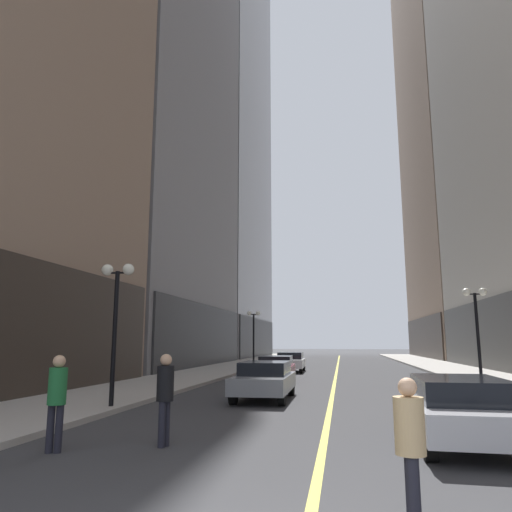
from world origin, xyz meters
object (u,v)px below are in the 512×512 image
object	(u,v)px
pedestrian_in_tan_trench	(410,440)
street_lamp_left_far	(254,326)
car_silver	(459,407)
car_white	(291,361)
car_maroon	(276,368)
pedestrian_in_black_coat	(165,392)
street_lamp_left_near	(116,301)
street_lamp_right_mid	(476,314)
pedestrian_in_green_parka	(57,395)
car_grey	(265,379)

from	to	relation	value
pedestrian_in_tan_trench	street_lamp_left_far	xyz separation A→B (m)	(-7.55, 31.84, 2.31)
car_silver	car_white	bearing A→B (deg)	104.23
car_maroon	pedestrian_in_black_coat	size ratio (longest dim) A/B	2.38
pedestrian_in_black_coat	street_lamp_left_near	size ratio (longest dim) A/B	0.40
street_lamp_left_near	street_lamp_right_mid	world-z (taller)	same
pedestrian_in_green_parka	pedestrian_in_black_coat	bearing A→B (deg)	24.95
pedestrian_in_black_coat	street_lamp_right_mid	distance (m)	16.72
street_lamp_left_far	car_grey	bearing A→B (deg)	-78.62
car_white	street_lamp_left_far	xyz separation A→B (m)	(-3.33, 4.18, 2.54)
car_silver	pedestrian_in_green_parka	distance (m)	7.93
pedestrian_in_tan_trench	street_lamp_left_near	distance (m)	11.24
car_maroon	street_lamp_right_mid	bearing A→B (deg)	-9.65
pedestrian_in_black_coat	pedestrian_in_tan_trench	bearing A→B (deg)	-40.30
pedestrian_in_green_parka	street_lamp_right_mid	xyz separation A→B (m)	(11.32, 14.44, 2.21)
car_grey	car_maroon	bearing A→B (deg)	94.43
car_maroon	car_white	world-z (taller)	same
pedestrian_in_green_parka	street_lamp_left_near	size ratio (longest dim) A/B	0.40
car_grey	pedestrian_in_tan_trench	xyz separation A→B (m)	(3.49, -11.64, 0.23)
car_silver	pedestrian_in_green_parka	world-z (taller)	pedestrian_in_green_parka
car_maroon	pedestrian_in_tan_trench	distance (m)	19.19
car_silver	street_lamp_left_far	world-z (taller)	street_lamp_left_far
pedestrian_in_tan_trench	pedestrian_in_black_coat	size ratio (longest dim) A/B	0.91
car_white	street_lamp_left_near	xyz separation A→B (m)	(-3.33, -19.66, 2.54)
street_lamp_left_far	pedestrian_in_tan_trench	bearing A→B (deg)	-76.66
car_silver	street_lamp_left_near	xyz separation A→B (m)	(-9.13, 3.19, 2.54)
car_grey	pedestrian_in_tan_trench	world-z (taller)	pedestrian_in_tan_trench
car_silver	car_grey	bearing A→B (deg)	126.56
car_grey	pedestrian_in_green_parka	xyz separation A→B (m)	(-2.58, -8.90, 0.32)
pedestrian_in_green_parka	pedestrian_in_tan_trench	bearing A→B (deg)	-24.30
pedestrian_in_black_coat	street_lamp_left_near	bearing A→B (deg)	126.91
pedestrian_in_black_coat	street_lamp_left_far	world-z (taller)	street_lamp_left_far
car_white	street_lamp_right_mid	size ratio (longest dim) A/B	0.97
pedestrian_in_green_parka	street_lamp_right_mid	size ratio (longest dim) A/B	0.40
car_silver	street_lamp_right_mid	size ratio (longest dim) A/B	1.07
pedestrian_in_tan_trench	pedestrian_in_black_coat	bearing A→B (deg)	139.70
pedestrian_in_tan_trench	pedestrian_in_black_coat	xyz separation A→B (m)	(-4.23, 3.59, 0.10)
car_white	street_lamp_left_far	size ratio (longest dim) A/B	0.97
pedestrian_in_green_parka	street_lamp_right_mid	distance (m)	18.48
pedestrian_in_black_coat	street_lamp_right_mid	bearing A→B (deg)	55.08
street_lamp_left_near	street_lamp_right_mid	bearing A→B (deg)	35.63
pedestrian_in_tan_trench	street_lamp_right_mid	xyz separation A→B (m)	(5.25, 17.18, 2.31)
car_maroon	pedestrian_in_green_parka	distance (m)	16.15
car_silver	pedestrian_in_tan_trench	bearing A→B (deg)	-108.15
car_white	pedestrian_in_black_coat	bearing A→B (deg)	-90.04
car_grey	pedestrian_in_tan_trench	bearing A→B (deg)	-73.33
car_grey	pedestrian_in_tan_trench	size ratio (longest dim) A/B	2.72
street_lamp_left_far	street_lamp_right_mid	bearing A→B (deg)	-48.88
car_silver	pedestrian_in_green_parka	size ratio (longest dim) A/B	2.67
street_lamp_left_near	pedestrian_in_green_parka	bearing A→B (deg)	-74.26
street_lamp_left_far	car_maroon	bearing A→B (deg)	-74.97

